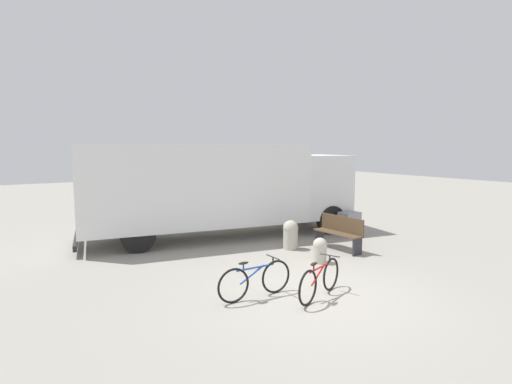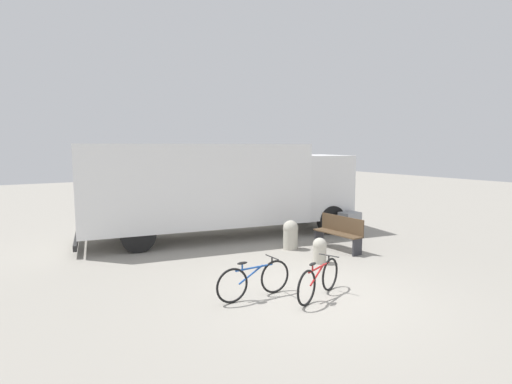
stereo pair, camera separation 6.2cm
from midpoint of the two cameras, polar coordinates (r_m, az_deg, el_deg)
ground_plane at (r=8.29m, az=8.25°, el=-14.34°), size 60.00×60.00×0.00m
delivery_truck at (r=12.99m, az=-5.53°, el=0.97°), size 9.08×3.76×3.02m
park_bench at (r=11.69m, az=11.65°, el=-5.58°), size 0.50×1.58×0.96m
bicycle_near at (r=7.94m, az=-0.34°, el=-12.44°), size 1.66×0.44×0.76m
bicycle_middle at (r=8.05m, az=8.89°, el=-12.26°), size 1.55×0.70×0.76m
bollard_near_bench at (r=10.33m, az=8.95°, el=-8.13°), size 0.36×0.36×0.65m
bollard_far_bench at (r=11.58m, az=4.81°, el=-5.96°), size 0.44×0.44×0.83m
utility_box at (r=13.66m, az=13.04°, el=-4.42°), size 0.64×0.49×0.77m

